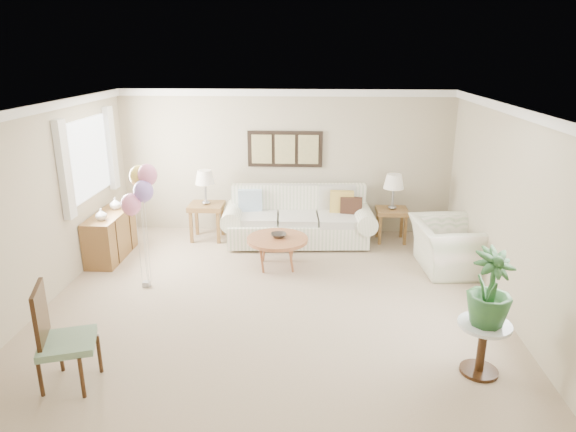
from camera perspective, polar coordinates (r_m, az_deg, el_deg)
The scene contains 18 objects.
ground_plane at distance 6.98m, azimuth -1.78°, elevation -9.74°, with size 6.00×6.00×0.00m, color tan.
room_shell at distance 6.49m, azimuth -2.81°, elevation 3.52°, with size 6.04×6.04×2.60m.
wall_art_triptych at distance 9.29m, azimuth -0.34°, elevation 7.44°, with size 1.35×0.06×0.65m.
sofa at distance 9.01m, azimuth 1.15°, elevation -0.57°, with size 2.69×1.13×0.97m.
end_table_left at distance 9.21m, azimuth -9.04°, elevation 0.70°, with size 0.60×0.54×0.65m.
end_table_right at distance 9.20m, azimuth 11.46°, elevation 0.20°, with size 0.54×0.49×0.59m.
lamp_left at distance 9.06m, azimuth -9.22°, elevation 4.14°, with size 0.35×0.35×0.61m.
lamp_right at distance 9.05m, azimuth 11.68°, elevation 3.66°, with size 0.35×0.35×0.63m.
coffee_table at distance 7.94m, azimuth -1.19°, elevation -2.70°, with size 0.95×0.95×0.48m.
decor_bowl at distance 7.95m, azimuth -1.05°, elevation -2.16°, with size 0.24×0.24×0.06m, color #2B2621.
armchair at distance 8.26m, azimuth 17.40°, elevation -3.20°, with size 1.17×1.02×0.76m, color white.
side_table at distance 5.78m, azimuth 20.88°, elevation -12.30°, with size 0.54×0.54×0.58m.
potted_plant at distance 5.53m, azimuth 21.55°, elevation -7.46°, with size 0.45×0.45×0.80m, color #26512D.
accent_chair at distance 5.68m, azimuth -24.14°, elevation -12.00°, with size 0.66×0.66×1.07m.
credenza at distance 8.82m, azimuth -19.13°, elevation -2.10°, with size 0.46×1.20×0.74m.
vase_white at distance 8.41m, azimuth -20.05°, elevation 0.17°, with size 0.17×0.17×0.18m, color silver.
vase_sage at distance 8.93m, azimuth -18.64°, elevation 1.33°, with size 0.18×0.18×0.19m, color silver.
balloon_cluster at distance 7.24m, azimuth -16.08°, elevation 3.06°, with size 0.46×0.51×1.79m.
Camera 1 is at (0.55, -6.16, 3.23)m, focal length 32.00 mm.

